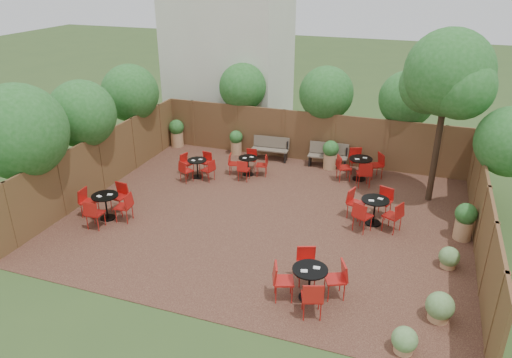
% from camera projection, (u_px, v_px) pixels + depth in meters
% --- Properties ---
extents(ground, '(80.00, 80.00, 0.00)m').
position_uv_depth(ground, '(268.00, 217.00, 15.05)').
color(ground, '#354F23').
rests_on(ground, ground).
extents(courtyard_paving, '(12.00, 10.00, 0.02)m').
position_uv_depth(courtyard_paving, '(268.00, 217.00, 15.05)').
color(courtyard_paving, '#3B1F18').
rests_on(courtyard_paving, ground).
extents(fence_back, '(12.00, 0.08, 2.00)m').
position_uv_depth(fence_back, '(308.00, 137.00, 18.94)').
color(fence_back, brown).
rests_on(fence_back, ground).
extents(fence_left, '(0.08, 10.00, 2.00)m').
position_uv_depth(fence_left, '(101.00, 163.00, 16.48)').
color(fence_left, brown).
rests_on(fence_left, ground).
extents(fence_right, '(0.08, 10.00, 2.00)m').
position_uv_depth(fence_right, '(482.00, 220.00, 12.81)').
color(fence_right, brown).
rests_on(fence_right, ground).
extents(neighbour_building, '(5.00, 4.00, 8.00)m').
position_uv_depth(neighbour_building, '(229.00, 42.00, 21.66)').
color(neighbour_building, beige).
rests_on(neighbour_building, ground).
extents(overhang_foliage, '(15.70, 10.73, 2.77)m').
position_uv_depth(overhang_foliage, '(207.00, 109.00, 16.38)').
color(overhang_foliage, '#205C1E').
rests_on(overhang_foliage, ground).
extents(courtyard_tree, '(2.79, 2.69, 5.55)m').
position_uv_depth(courtyard_tree, '(448.00, 78.00, 14.44)').
color(courtyard_tree, black).
rests_on(courtyard_tree, courtyard_paving).
extents(park_bench_left, '(1.49, 0.57, 0.90)m').
position_uv_depth(park_bench_left, '(270.00, 148.00, 19.26)').
color(park_bench_left, brown).
rests_on(park_bench_left, courtyard_paving).
extents(park_bench_right, '(1.52, 0.57, 0.93)m').
position_uv_depth(park_bench_right, '(328.00, 155.00, 18.54)').
color(park_bench_right, brown).
rests_on(park_bench_right, courtyard_paving).
extents(bistro_tables, '(9.45, 8.99, 0.94)m').
position_uv_depth(bistro_tables, '(274.00, 198.00, 15.21)').
color(bistro_tables, black).
rests_on(bistro_tables, courtyard_paving).
extents(planters, '(11.92, 4.71, 1.16)m').
position_uv_depth(planters, '(285.00, 157.00, 18.05)').
color(planters, tan).
rests_on(planters, courtyard_paving).
extents(low_shrubs, '(1.40, 4.01, 0.68)m').
position_uv_depth(low_shrubs, '(434.00, 300.00, 10.85)').
color(low_shrubs, tan).
rests_on(low_shrubs, courtyard_paving).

